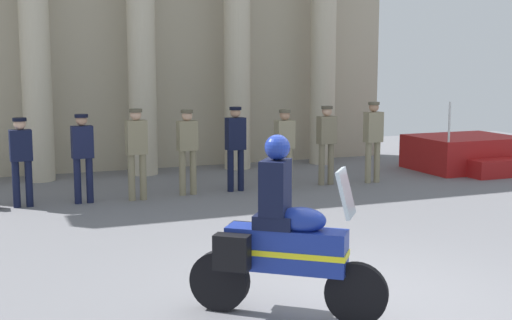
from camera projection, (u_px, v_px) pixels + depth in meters
ground_plane at (357, 296)px, 7.85m from camera, size 28.00×28.00×0.00m
reviewing_stand at (466, 154)px, 16.75m from camera, size 2.42×2.40×1.71m
officer_in_row_0 at (21, 155)px, 12.43m from camera, size 0.39×0.24×1.62m
officer_in_row_1 at (83, 151)px, 12.76m from camera, size 0.39×0.24×1.66m
officer_in_row_2 at (137, 147)px, 13.04m from camera, size 0.39×0.24×1.73m
officer_in_row_3 at (187, 145)px, 13.56m from camera, size 0.39×0.24×1.67m
officer_in_row_4 at (236, 142)px, 13.95m from camera, size 0.39×0.24×1.71m
officer_in_row_5 at (285, 142)px, 14.19m from camera, size 0.39×0.24×1.63m
officer_in_row_6 at (327, 138)px, 14.67m from camera, size 0.39×0.24×1.68m
officer_in_row_7 at (373, 135)px, 14.91m from camera, size 0.39×0.24×1.75m
motorcycle_with_rider at (280, 242)px, 7.12m from camera, size 1.71×1.39×1.90m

